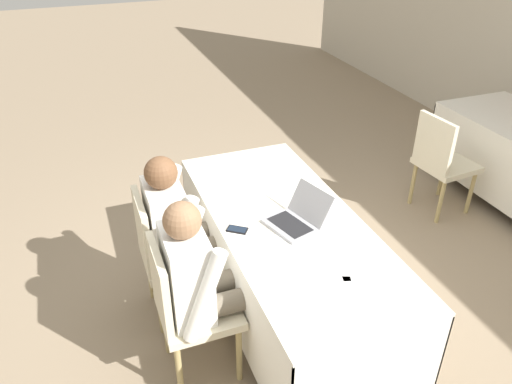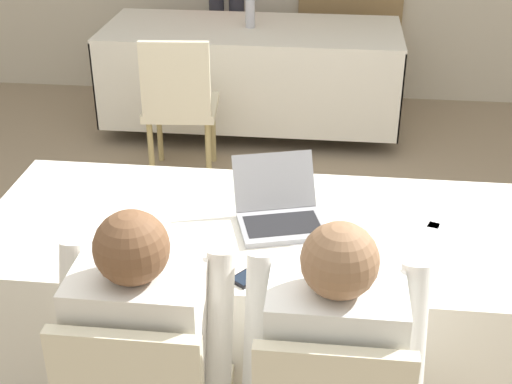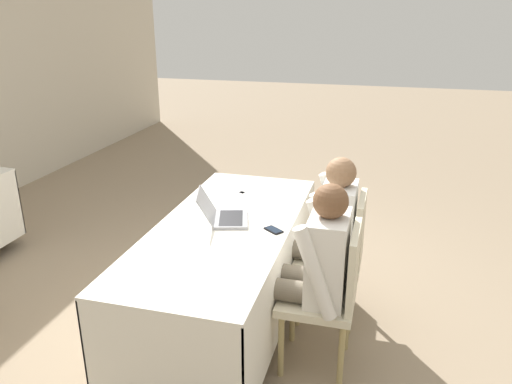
{
  "view_description": "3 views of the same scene",
  "coord_description": "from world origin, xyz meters",
  "px_view_note": "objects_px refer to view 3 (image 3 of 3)",
  "views": [
    {
      "loc": [
        2.34,
        -1.1,
        2.5
      ],
      "look_at": [
        0.0,
        -0.21,
        1.0
      ],
      "focal_mm": 35.0,
      "sensor_mm": 36.0,
      "label": 1
    },
    {
      "loc": [
        0.22,
        -2.21,
        2.08
      ],
      "look_at": [
        0.0,
        -0.21,
        1.0
      ],
      "focal_mm": 50.0,
      "sensor_mm": 36.0,
      "label": 2
    },
    {
      "loc": [
        -2.84,
        -0.98,
        2.08
      ],
      "look_at": [
        0.0,
        -0.21,
        1.0
      ],
      "focal_mm": 35.0,
      "sensor_mm": 36.0,
      "label": 3
    }
  ],
  "objects_px": {
    "cell_phone": "(274,230)",
    "person_white_shirt": "(326,229)",
    "laptop": "(224,215)",
    "chair_near_left": "(330,291)",
    "chair_near_right": "(340,251)",
    "person_checkered_shirt": "(314,265)"
  },
  "relations": [
    {
      "from": "cell_phone",
      "to": "person_white_shirt",
      "type": "xyz_separation_m",
      "value": [
        0.27,
        -0.3,
        -0.08
      ]
    },
    {
      "from": "laptop",
      "to": "cell_phone",
      "type": "bearing_deg",
      "value": -116.98
    },
    {
      "from": "person_white_shirt",
      "to": "laptop",
      "type": "bearing_deg",
      "value": -72.68
    },
    {
      "from": "laptop",
      "to": "chair_near_left",
      "type": "distance_m",
      "value": 0.87
    },
    {
      "from": "chair_near_right",
      "to": "chair_near_left",
      "type": "bearing_deg",
      "value": 0.0
    },
    {
      "from": "chair_near_left",
      "to": "person_checkered_shirt",
      "type": "height_order",
      "value": "person_checkered_shirt"
    },
    {
      "from": "person_checkered_shirt",
      "to": "chair_near_left",
      "type": "bearing_deg",
      "value": 90.0
    },
    {
      "from": "person_checkered_shirt",
      "to": "person_white_shirt",
      "type": "bearing_deg",
      "value": -180.0
    },
    {
      "from": "laptop",
      "to": "chair_near_left",
      "type": "xyz_separation_m",
      "value": [
        -0.33,
        -0.76,
        -0.27
      ]
    },
    {
      "from": "cell_phone",
      "to": "chair_near_left",
      "type": "height_order",
      "value": "chair_near_left"
    },
    {
      "from": "cell_phone",
      "to": "person_white_shirt",
      "type": "relative_size",
      "value": 0.12
    },
    {
      "from": "chair_near_right",
      "to": "person_white_shirt",
      "type": "xyz_separation_m",
      "value": [
        0.0,
        0.1,
        0.16
      ]
    },
    {
      "from": "laptop",
      "to": "person_white_shirt",
      "type": "height_order",
      "value": "person_white_shirt"
    },
    {
      "from": "laptop",
      "to": "person_white_shirt",
      "type": "xyz_separation_m",
      "value": [
        0.21,
        -0.66,
        -0.11
      ]
    },
    {
      "from": "laptop",
      "to": "person_white_shirt",
      "type": "distance_m",
      "value": 0.7
    },
    {
      "from": "laptop",
      "to": "chair_near_left",
      "type": "height_order",
      "value": "laptop"
    },
    {
      "from": "laptop",
      "to": "person_checkered_shirt",
      "type": "bearing_deg",
      "value": -132.51
    },
    {
      "from": "laptop",
      "to": "person_checkered_shirt",
      "type": "relative_size",
      "value": 0.34
    },
    {
      "from": "laptop",
      "to": "cell_phone",
      "type": "distance_m",
      "value": 0.37
    },
    {
      "from": "chair_near_left",
      "to": "person_white_shirt",
      "type": "bearing_deg",
      "value": -168.92
    },
    {
      "from": "cell_phone",
      "to": "person_checkered_shirt",
      "type": "bearing_deg",
      "value": -93.48
    },
    {
      "from": "chair_near_left",
      "to": "chair_near_right",
      "type": "distance_m",
      "value": 0.53
    }
  ]
}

